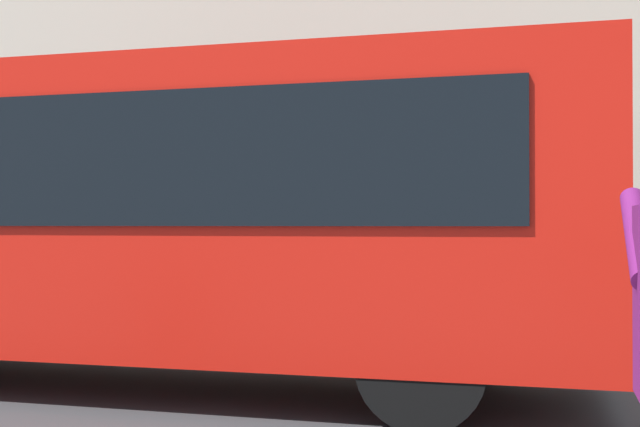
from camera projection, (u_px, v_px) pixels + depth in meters
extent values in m
plane|color=#38383A|center=(586.00, 404.00, 7.26)|extent=(60.00, 60.00, 0.00)
cube|color=red|center=(134.00, 210.00, 8.20)|extent=(9.00, 2.50, 2.60)
cube|color=black|center=(62.00, 160.00, 6.99)|extent=(7.60, 0.06, 1.10)
cylinder|color=black|center=(454.00, 329.00, 8.45)|extent=(1.00, 0.28, 1.00)
cylinder|color=black|center=(422.00, 364.00, 6.33)|extent=(1.00, 0.28, 1.00)
cylinder|color=#6B1960|center=(637.00, 236.00, 3.04)|extent=(0.09, 0.48, 0.37)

